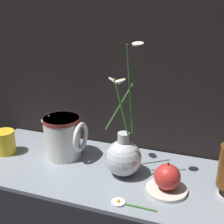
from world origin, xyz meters
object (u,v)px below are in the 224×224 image
object	(u,v)px
yellow_mug	(4,142)
ceramic_pitcher	(63,135)
orange_fruit	(167,177)
vase_with_flowers	(123,156)

from	to	relation	value
yellow_mug	ceramic_pitcher	world-z (taller)	ceramic_pitcher
yellow_mug	orange_fruit	distance (m)	0.56
vase_with_flowers	ceramic_pitcher	xyz separation A→B (m)	(-0.22, 0.04, 0.01)
vase_with_flowers	yellow_mug	xyz separation A→B (m)	(-0.42, -0.00, -0.02)
orange_fruit	yellow_mug	bearing A→B (deg)	176.08
ceramic_pitcher	orange_fruit	distance (m)	0.37
orange_fruit	ceramic_pitcher	bearing A→B (deg)	166.79
ceramic_pitcher	vase_with_flowers	bearing A→B (deg)	-11.03
vase_with_flowers	ceramic_pitcher	size ratio (longest dim) A/B	2.67
vase_with_flowers	orange_fruit	bearing A→B (deg)	-16.55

